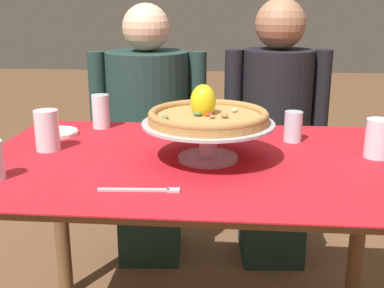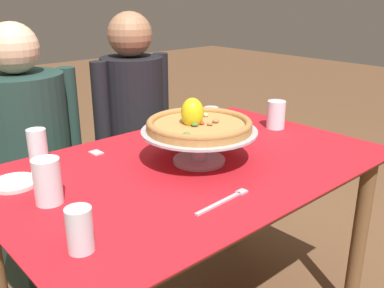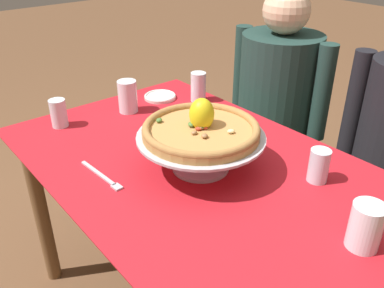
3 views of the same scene
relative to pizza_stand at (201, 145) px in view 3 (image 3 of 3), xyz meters
name	(u,v)px [view 3 (image 3 of 3)]	position (x,y,z in m)	size (l,w,h in m)	color
dining_table	(197,191)	(-0.02, 0.01, -0.19)	(1.34, 0.86, 0.74)	brown
pizza_stand	(201,145)	(0.00, 0.00, 0.00)	(0.39, 0.39, 0.12)	#B7B7C1
pizza	(201,128)	(0.00, 0.00, 0.06)	(0.36, 0.36, 0.11)	#BC8447
water_glass_side_left	(128,99)	(-0.52, 0.06, -0.03)	(0.08, 0.08, 0.13)	white
water_glass_back_left	(198,89)	(-0.42, 0.35, -0.03)	(0.06, 0.06, 0.13)	silver
water_glass_side_right	(365,229)	(0.51, 0.07, -0.03)	(0.08, 0.08, 0.12)	white
water_glass_front_left	(59,115)	(-0.56, -0.22, -0.04)	(0.06, 0.06, 0.11)	silver
water_glass_back_right	(319,167)	(0.28, 0.22, -0.04)	(0.06, 0.06, 0.10)	silver
side_plate	(160,96)	(-0.55, 0.23, -0.07)	(0.14, 0.14, 0.02)	silver
dinner_fork	(103,177)	(-0.15, -0.27, -0.08)	(0.21, 0.03, 0.01)	#B7B7C1
sugar_packet	(224,117)	(-0.22, 0.31, -0.08)	(0.05, 0.04, 0.01)	beige
diner_left	(275,115)	(-0.31, 0.75, -0.23)	(0.53, 0.40, 1.19)	#1E3833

